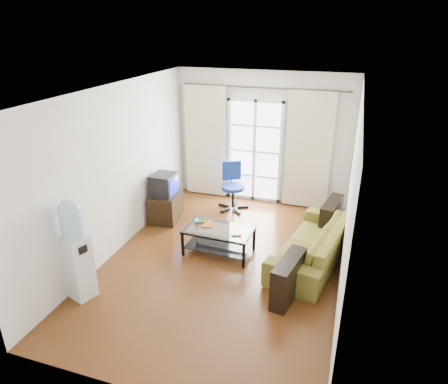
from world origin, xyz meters
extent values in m
plane|color=#5C3315|center=(0.00, 0.00, 0.00)|extent=(5.20, 5.20, 0.00)
plane|color=white|center=(0.00, 0.00, 2.70)|extent=(5.20, 5.20, 0.00)
cube|color=silver|center=(0.00, 2.60, 1.35)|extent=(3.60, 0.02, 2.70)
cube|color=silver|center=(0.00, -2.60, 1.35)|extent=(3.60, 0.02, 2.70)
cube|color=silver|center=(-1.80, 0.00, 1.35)|extent=(0.02, 5.20, 2.70)
cube|color=silver|center=(1.80, 0.00, 1.35)|extent=(0.02, 5.20, 2.70)
cube|color=white|center=(-0.15, 2.56, 1.07)|extent=(1.01, 0.02, 2.04)
cube|color=white|center=(-0.15, 2.54, 1.07)|extent=(1.16, 0.06, 2.15)
cylinder|color=#4C3F2D|center=(0.00, 2.50, 2.38)|extent=(3.30, 0.04, 0.04)
cube|color=beige|center=(-1.20, 2.48, 1.20)|extent=(0.90, 0.07, 2.35)
cube|color=beige|center=(0.95, 2.48, 1.20)|extent=(0.90, 0.07, 2.35)
cube|color=gray|center=(0.80, 2.50, 0.33)|extent=(0.64, 0.12, 0.64)
imported|color=olive|center=(1.34, 0.49, 0.31)|extent=(2.45, 1.64, 0.62)
cube|color=silver|center=(-0.15, 0.24, 0.44)|extent=(1.13, 0.67, 0.01)
cube|color=black|center=(-0.15, 0.24, 0.14)|extent=(1.07, 0.61, 0.01)
cube|color=black|center=(-0.69, -0.02, 0.22)|extent=(0.04, 0.04, 0.44)
cube|color=black|center=(0.36, -0.06, 0.22)|extent=(0.04, 0.04, 0.44)
cube|color=black|center=(-0.67, 0.55, 0.22)|extent=(0.04, 0.04, 0.44)
cube|color=black|center=(0.38, 0.51, 0.22)|extent=(0.04, 0.04, 0.44)
imported|color=#328B37|center=(-0.51, 0.37, 0.47)|extent=(0.27, 0.27, 0.05)
imported|color=#B73416|center=(-0.47, 0.29, 0.46)|extent=(0.29, 0.32, 0.02)
cube|color=black|center=(0.19, 0.09, 0.46)|extent=(0.17, 0.10, 0.02)
cube|color=black|center=(-1.52, 1.10, 0.27)|extent=(0.59, 0.80, 0.54)
cube|color=black|center=(-1.50, 1.04, 0.75)|extent=(0.42, 0.46, 0.41)
cube|color=#0C19E5|center=(-1.30, 1.03, 0.75)|extent=(0.03, 0.36, 0.30)
cube|color=black|center=(-1.68, 1.04, 0.75)|extent=(0.13, 0.31, 0.27)
cylinder|color=black|center=(-0.42, 1.93, 0.24)|extent=(0.05, 0.05, 0.49)
cylinder|color=navy|center=(-0.42, 1.93, 0.48)|extent=(0.46, 0.46, 0.07)
cube|color=navy|center=(-0.51, 2.12, 0.76)|extent=(0.37, 0.21, 0.40)
cube|color=silver|center=(-1.60, -1.42, 0.48)|extent=(0.38, 0.38, 0.95)
cylinder|color=#97BFE9|center=(-1.60, -1.42, 1.14)|extent=(0.29, 0.29, 0.38)
sphere|color=#97BFE9|center=(-1.60, -1.42, 1.33)|extent=(0.29, 0.29, 0.29)
cube|color=black|center=(-1.46, -1.47, 0.80)|extent=(0.08, 0.13, 0.10)
camera|label=1|loc=(1.70, -5.18, 3.56)|focal=32.00mm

